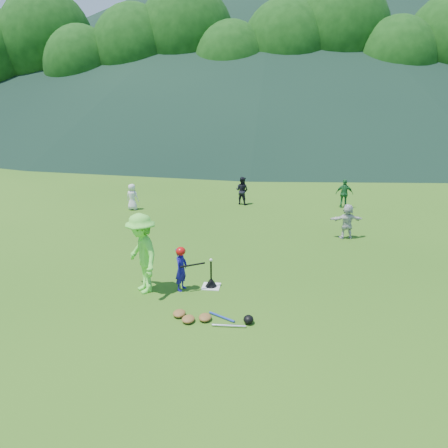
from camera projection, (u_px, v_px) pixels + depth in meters
name	position (u px, v px, depth m)	size (l,w,h in m)	color
ground	(211.00, 287.00, 11.11)	(120.00, 120.00, 0.00)	#2C5B14
home_plate	(211.00, 286.00, 11.10)	(0.45, 0.45, 0.02)	silver
baseball	(211.00, 260.00, 10.89)	(0.08, 0.08, 0.08)	white
batter_child	(181.00, 269.00, 10.80)	(0.40, 0.26, 1.11)	navy
adult_coach	(142.00, 253.00, 10.59)	(1.29, 0.74, 2.00)	#6AEB45
fielder_a	(132.00, 197.00, 17.95)	(0.53, 0.34, 1.08)	silver
fielder_b	(242.00, 191.00, 18.77)	(0.59, 0.46, 1.21)	black
fielder_c	(344.00, 194.00, 18.25)	(0.71, 0.29, 1.21)	#1E652F
fielder_d	(347.00, 221.00, 14.53)	(1.10, 0.35, 1.18)	silver
batting_tee	(211.00, 282.00, 11.07)	(0.30, 0.30, 0.68)	black
batter_gear	(182.00, 252.00, 10.66)	(0.71, 0.33, 0.47)	#B40E0C
equipment_pile	(205.00, 318.00, 9.50)	(1.80, 0.61, 0.19)	olive
outfield_fence	(263.00, 138.00, 37.38)	(70.07, 0.08, 1.33)	gray
tree_line	(270.00, 49.00, 40.62)	(70.04, 11.40, 14.82)	#382314
distant_hills	(238.00, 33.00, 84.95)	(155.00, 140.00, 32.00)	black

